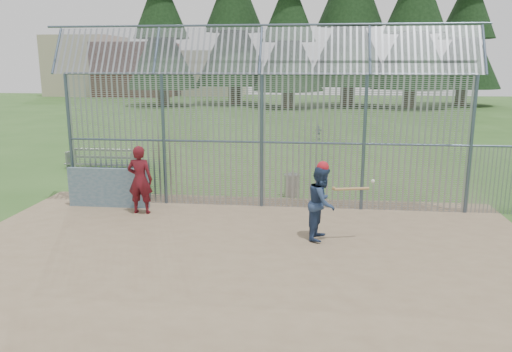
# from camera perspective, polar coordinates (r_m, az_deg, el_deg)

# --- Properties ---
(ground) EXTENTS (120.00, 120.00, 0.00)m
(ground) POSITION_cam_1_polar(r_m,az_deg,el_deg) (12.03, -1.08, -8.15)
(ground) COLOR #2D511E
(ground) RESTS_ON ground
(dirt_infield) EXTENTS (14.00, 10.00, 0.02)m
(dirt_infield) POSITION_cam_1_polar(r_m,az_deg,el_deg) (11.56, -1.41, -8.98)
(dirt_infield) COLOR #756047
(dirt_infield) RESTS_ON ground
(dugout_wall) EXTENTS (2.50, 0.12, 1.20)m
(dugout_wall) POSITION_cam_1_polar(r_m,az_deg,el_deg) (15.74, -16.51, -1.29)
(dugout_wall) COLOR #38566B
(dugout_wall) RESTS_ON dirt_infield
(batter) EXTENTS (0.88, 1.02, 1.84)m
(batter) POSITION_cam_1_polar(r_m,az_deg,el_deg) (12.39, 7.53, -3.06)
(batter) COLOR navy
(batter) RESTS_ON dirt_infield
(onlooker) EXTENTS (0.73, 0.49, 1.99)m
(onlooker) POSITION_cam_1_polar(r_m,az_deg,el_deg) (14.76, -13.11, -0.42)
(onlooker) COLOR maroon
(onlooker) RESTS_ON dirt_infield
(bg_kid_seated) EXTENTS (0.53, 0.34, 0.84)m
(bg_kid_seated) POSITION_cam_1_polar(r_m,az_deg,el_deg) (29.04, 7.14, 4.96)
(bg_kid_seated) COLOR gray
(bg_kid_seated) RESTS_ON ground
(batting_gear) EXTENTS (1.39, 0.42, 0.68)m
(batting_gear) POSITION_cam_1_polar(r_m,az_deg,el_deg) (12.18, 8.21, 0.62)
(batting_gear) COLOR #B01723
(batting_gear) RESTS_ON ground
(trash_can) EXTENTS (0.56, 0.56, 0.82)m
(trash_can) POSITION_cam_1_polar(r_m,az_deg,el_deg) (16.45, 4.14, -1.05)
(trash_can) COLOR gray
(trash_can) RESTS_ON ground
(bleacher) EXTENTS (3.00, 0.95, 0.72)m
(bleacher) POSITION_cam_1_polar(r_m,az_deg,el_deg) (21.97, -17.11, 1.98)
(bleacher) COLOR gray
(bleacher) RESTS_ON ground
(backstop_fence) EXTENTS (20.09, 0.81, 5.30)m
(backstop_fence) POSITION_cam_1_polar(r_m,az_deg,el_deg) (14.70, 7.69, 5.08)
(backstop_fence) COLOR #47566B
(backstop_fence) RESTS_ON ground
(distant_buildings) EXTENTS (26.50, 10.50, 8.00)m
(distant_buildings) POSITION_cam_1_polar(r_m,az_deg,el_deg) (72.00, -13.87, 11.80)
(distant_buildings) COLOR brown
(distant_buildings) RESTS_ON ground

